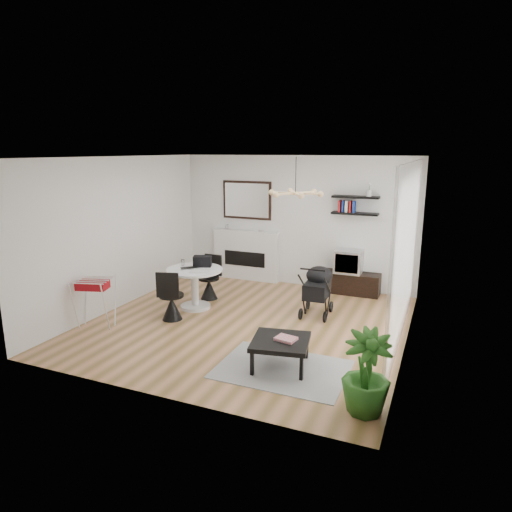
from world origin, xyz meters
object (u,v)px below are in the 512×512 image
at_px(fireplace, 246,249).
at_px(potted_plant, 366,373).
at_px(tv_console, 351,283).
at_px(crt_tv, 349,261).
at_px(stroller, 317,292).
at_px(drying_rack, 95,302).
at_px(dining_table, 195,282).
at_px(coffee_table, 281,343).

height_order(fireplace, potted_plant, fireplace).
distance_m(tv_console, potted_plant, 4.31).
relative_size(tv_console, crt_tv, 2.18).
height_order(fireplace, stroller, fireplace).
relative_size(drying_rack, stroller, 0.87).
bearing_deg(tv_console, dining_table, -141.00).
xyz_separation_m(fireplace, crt_tv, (2.29, -0.14, -0.03)).
relative_size(crt_tv, dining_table, 0.52).
xyz_separation_m(crt_tv, coffee_table, (-0.15, -3.54, -0.31)).
bearing_deg(drying_rack, coffee_table, -19.61).
bearing_deg(drying_rack, fireplace, 56.09).
height_order(tv_console, stroller, stroller).
bearing_deg(crt_tv, stroller, -99.71).
height_order(coffee_table, potted_plant, potted_plant).
distance_m(fireplace, drying_rack, 3.69).
relative_size(crt_tv, potted_plant, 0.56).
bearing_deg(potted_plant, crt_tv, 104.26).
bearing_deg(dining_table, stroller, 14.43).
xyz_separation_m(tv_console, dining_table, (-2.42, -1.96, 0.27)).
distance_m(fireplace, tv_console, 2.40).
bearing_deg(fireplace, potted_plant, -52.17).
height_order(fireplace, tv_console, fireplace).
xyz_separation_m(fireplace, dining_table, (-0.07, -2.09, -0.20)).
height_order(tv_console, drying_rack, drying_rack).
xyz_separation_m(coffee_table, potted_plant, (1.21, -0.64, 0.12)).
distance_m(drying_rack, stroller, 3.69).
bearing_deg(stroller, fireplace, 140.01).
height_order(tv_console, coffee_table, tv_console).
bearing_deg(drying_rack, stroller, 15.34).
xyz_separation_m(tv_console, stroller, (-0.30, -1.42, 0.19)).
height_order(fireplace, drying_rack, fireplace).
relative_size(crt_tv, coffee_table, 0.61).
bearing_deg(crt_tv, fireplace, 176.59).
xyz_separation_m(stroller, coffee_table, (0.09, -2.12, -0.06)).
height_order(crt_tv, stroller, stroller).
bearing_deg(crt_tv, coffee_table, -92.45).
xyz_separation_m(crt_tv, drying_rack, (-3.37, -3.38, -0.23)).
relative_size(fireplace, coffee_table, 2.52).
bearing_deg(coffee_table, tv_console, 86.60).
relative_size(fireplace, tv_console, 1.89).
xyz_separation_m(fireplace, stroller, (2.05, -1.55, -0.28)).
bearing_deg(fireplace, drying_rack, -107.08).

